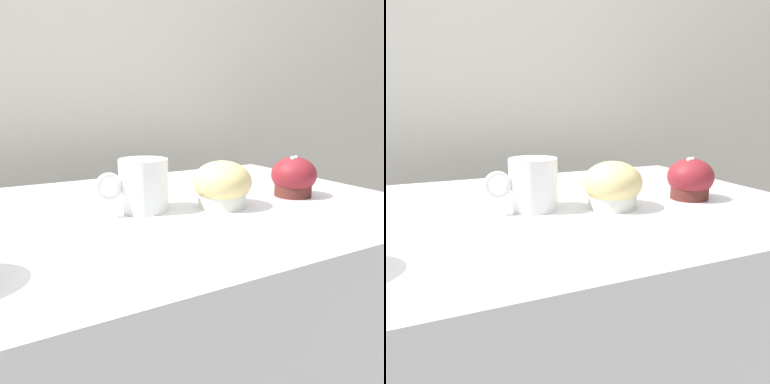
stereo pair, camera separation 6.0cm
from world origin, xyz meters
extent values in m
cube|color=beige|center=(0.00, 0.60, 0.90)|extent=(3.20, 0.10, 1.80)
cylinder|color=#53231D|center=(0.31, -0.06, 0.96)|extent=(0.07, 0.07, 0.04)
ellipsoid|color=maroon|center=(0.31, -0.06, 0.98)|extent=(0.09, 0.09, 0.07)
sphere|color=white|center=(0.29, -0.06, 1.02)|extent=(0.01, 0.01, 0.01)
sphere|color=white|center=(0.30, -0.06, 1.02)|extent=(0.01, 0.01, 0.01)
cylinder|color=white|center=(0.13, -0.06, 0.96)|extent=(0.09, 0.09, 0.05)
ellipsoid|color=#DFC67D|center=(0.13, -0.06, 0.99)|extent=(0.11, 0.11, 0.08)
cylinder|color=white|center=(0.00, -0.01, 0.99)|extent=(0.09, 0.09, 0.09)
torus|color=white|center=(-0.06, -0.02, 0.99)|extent=(0.05, 0.02, 0.05)
cylinder|color=black|center=(0.00, -0.01, 1.03)|extent=(0.08, 0.08, 0.01)
camera|label=1|loc=(-0.24, -0.61, 1.12)|focal=35.00mm
camera|label=2|loc=(-0.18, -0.63, 1.12)|focal=35.00mm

